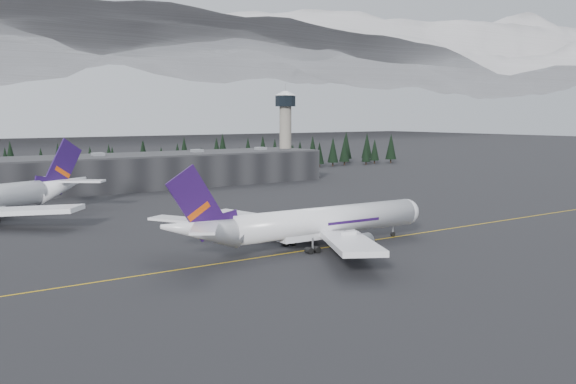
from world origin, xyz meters
TOP-DOWN VIEW (x-y plane):
  - ground at (0.00, 0.00)m, footprint 1400.00×1400.00m
  - taxiline at (0.00, -2.00)m, footprint 400.00×0.40m
  - terminal at (0.00, 125.00)m, footprint 160.00×30.00m
  - control_tower at (75.00, 128.00)m, footprint 10.00×10.00m
  - treeline at (0.00, 162.00)m, footprint 360.00×20.00m
  - jet_main at (-10.10, -0.50)m, footprint 62.64×57.77m
  - gse_vehicle_b at (7.75, 99.31)m, footprint 4.39×3.62m

SIDE VIEW (x-z plane):
  - ground at x=0.00m, z-range 0.00..0.00m
  - taxiline at x=0.00m, z-range 0.00..0.02m
  - gse_vehicle_b at x=7.75m, z-range 0.00..1.41m
  - jet_main at x=-10.10m, z-range -4.01..14.40m
  - terminal at x=0.00m, z-range 0.00..12.60m
  - treeline at x=0.00m, z-range 0.00..15.00m
  - control_tower at x=75.00m, z-range 4.56..42.26m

